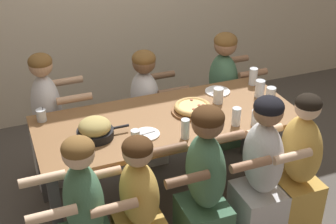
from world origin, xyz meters
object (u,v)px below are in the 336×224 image
pizza_board_main (193,108)px  skillet_bowl (95,129)px  diner_near_right (297,171)px  drinking_glass_b (185,130)px  drinking_glass_j (260,89)px  drinking_glass_g (273,108)px  empty_plate_b (217,91)px  diner_far_left (50,125)px  diner_near_left (86,224)px  empty_plate_a (147,134)px  cocktail_glass_blue (41,116)px  drinking_glass_i (236,117)px  diner_near_midleft (139,215)px  drinking_glass_a (253,76)px  diner_far_right (223,94)px  drinking_glass_c (271,95)px  drinking_glass_d (218,96)px  diner_near_center (204,191)px  drinking_glass_f (213,121)px  diner_near_midright (260,178)px  diner_far_center (146,111)px  drinking_glass_h (136,140)px  drinking_glass_e (256,118)px

pizza_board_main → skillet_bowl: size_ratio=0.88×
diner_near_right → pizza_board_main: bearing=39.7°
drinking_glass_b → drinking_glass_j: (0.82, 0.37, -0.00)m
drinking_glass_g → drinking_glass_j: drinking_glass_j is taller
skillet_bowl → empty_plate_b: skillet_bowl is taller
diner_far_left → diner_near_left: bearing=0.7°
skillet_bowl → drinking_glass_j: size_ratio=2.69×
pizza_board_main → empty_plate_a: bearing=-156.8°
cocktail_glass_blue → drinking_glass_i: 1.44m
pizza_board_main → diner_near_midleft: diner_near_midleft is taller
diner_near_left → drinking_glass_i: bearing=-73.7°
skillet_bowl → diner_far_left: 0.81m
empty_plate_a → drinking_glass_a: 1.21m
cocktail_glass_blue → diner_far_left: size_ratio=0.10×
drinking_glass_a → diner_far_right: 0.49m
drinking_glass_c → diner_near_left: size_ratio=0.11×
drinking_glass_d → diner_near_center: diner_near_center is taller
diner_near_midleft → diner_near_left: 0.35m
drinking_glass_c → drinking_glass_f: size_ratio=0.89×
drinking_glass_c → diner_near_left: (-1.65, -0.57, -0.32)m
diner_near_midright → diner_far_center: bearing=17.7°
diner_far_left → diner_near_center: 1.52m
drinking_glass_b → drinking_glass_d: 0.60m
drinking_glass_g → diner_near_left: (-1.57, -0.40, -0.30)m
diner_far_left → drinking_glass_h: bearing=25.5°
drinking_glass_g → diner_near_center: size_ratio=0.10×
empty_plate_b → diner_near_left: bearing=-146.5°
skillet_bowl → drinking_glass_h: skillet_bowl is taller
drinking_glass_f → diner_near_center: size_ratio=0.12×
diner_near_midright → drinking_glass_i: bearing=2.6°
diner_near_midleft → diner_near_center: size_ratio=0.90×
drinking_glass_g → diner_near_midright: bearing=-129.2°
pizza_board_main → drinking_glass_d: bearing=14.7°
diner_far_center → diner_far_right: 0.77m
pizza_board_main → diner_near_right: size_ratio=0.29×
empty_plate_b → drinking_glass_b: drinking_glass_b is taller
drinking_glass_a → diner_near_right: bearing=-98.8°
pizza_board_main → diner_far_left: size_ratio=0.28×
drinking_glass_d → drinking_glass_f: size_ratio=0.85×
pizza_board_main → drinking_glass_h: size_ratio=2.21×
drinking_glass_b → diner_near_midright: 0.62m
drinking_glass_i → diner_near_left: 1.32m
pizza_board_main → drinking_glass_c: drinking_glass_c is taller
drinking_glass_g → diner_far_left: bearing=151.1°
empty_plate_a → drinking_glass_a: (1.13, 0.45, 0.07)m
empty_plate_a → drinking_glass_e: (0.79, -0.16, 0.05)m
drinking_glass_d → drinking_glass_g: 0.44m
empty_plate_a → diner_near_midleft: diner_near_midleft is taller
empty_plate_b → drinking_glass_d: size_ratio=1.67×
drinking_glass_j → diner_far_center: diner_far_center is taller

